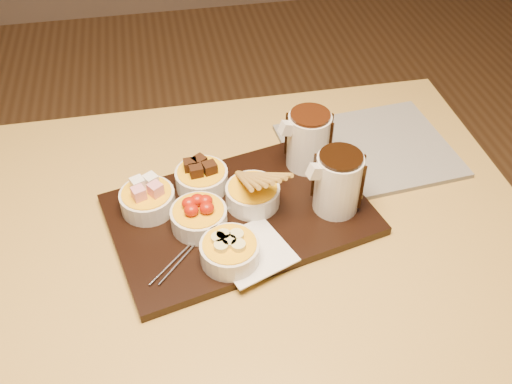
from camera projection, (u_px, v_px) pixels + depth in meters
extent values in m
cube|color=#BA9545|center=(209.00, 236.00, 1.05)|extent=(1.20, 0.80, 0.04)
cylinder|color=#BA9545|center=(388.00, 212.00, 1.63)|extent=(0.06, 0.06, 0.71)
cube|color=black|center=(240.00, 214.00, 1.05)|extent=(0.52, 0.40, 0.02)
cube|color=white|center=(252.00, 251.00, 0.97)|extent=(0.16, 0.16, 0.00)
cylinder|color=silver|center=(148.00, 201.00, 1.04)|extent=(0.10, 0.10, 0.04)
cylinder|color=silver|center=(202.00, 179.00, 1.08)|extent=(0.10, 0.10, 0.04)
cylinder|color=silver|center=(199.00, 218.00, 1.00)|extent=(0.10, 0.10, 0.04)
cylinder|color=silver|center=(253.00, 195.00, 1.05)|extent=(0.10, 0.10, 0.04)
cylinder|color=silver|center=(230.00, 252.00, 0.95)|extent=(0.10, 0.10, 0.04)
cylinder|color=silver|center=(338.00, 183.00, 1.01)|extent=(0.10, 0.10, 0.11)
cylinder|color=silver|center=(308.00, 141.00, 1.10)|extent=(0.10, 0.10, 0.11)
cube|color=beige|center=(368.00, 150.00, 1.19)|extent=(0.36, 0.30, 0.01)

